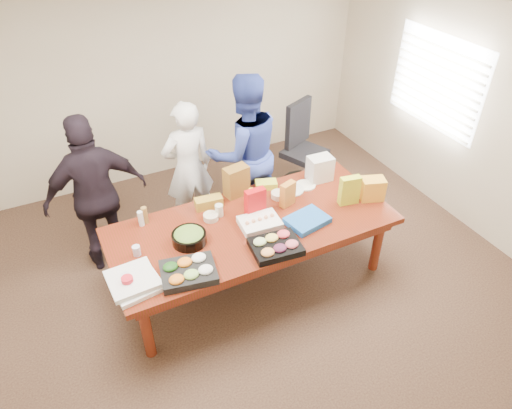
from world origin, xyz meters
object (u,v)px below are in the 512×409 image
salad_bowl (189,238)px  person_right (245,153)px  sheet_cake (260,223)px  conference_table (253,252)px  office_chair (305,150)px  person_center (188,168)px

salad_bowl → person_right: bearing=43.4°
sheet_cake → salad_bowl: 0.70m
person_right → conference_table: bearing=71.2°
salad_bowl → conference_table: bearing=-0.8°
conference_table → person_right: size_ratio=1.50×
salad_bowl → office_chair: bearing=32.0°
sheet_cake → conference_table: bearing=131.9°
conference_table → person_center: size_ratio=1.74×
conference_table → person_right: bearing=68.9°
conference_table → office_chair: 1.89m
person_right → sheet_cake: person_right is taller
office_chair → person_center: bearing=159.9°
conference_table → office_chair: (1.38, 1.28, 0.18)m
conference_table → person_right: person_right is taller
person_center → sheet_cake: 1.26m
conference_table → sheet_cake: bearing=-52.6°
office_chair → sheet_cake: bearing=-159.0°
person_center → sheet_cake: bearing=101.4°
person_center → person_right: 0.66m
sheet_cake → salad_bowl: size_ratio=1.20×
sheet_cake → person_center: bearing=108.0°
conference_table → salad_bowl: salad_bowl is taller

